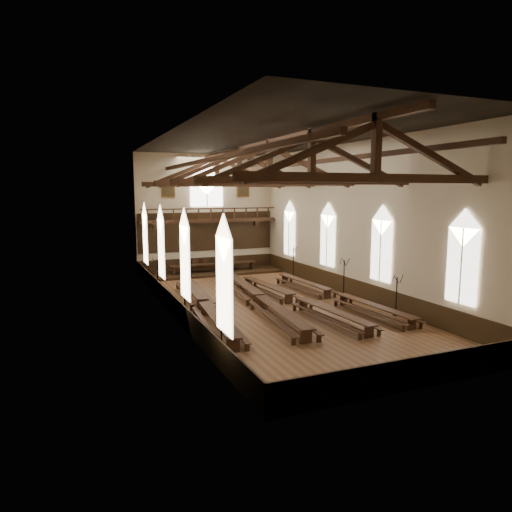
{
  "coord_description": "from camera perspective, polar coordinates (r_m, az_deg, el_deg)",
  "views": [
    {
      "loc": [
        -11.22,
        -24.79,
        6.9
      ],
      "look_at": [
        -0.23,
        1.5,
        2.83
      ],
      "focal_mm": 32.0,
      "sensor_mm": 36.0,
      "label": 1
    }
  ],
  "objects": [
    {
      "name": "refectory_row_a",
      "position": [
        26.34,
        -6.46,
        -5.92
      ],
      "size": [
        2.15,
        14.35,
        0.73
      ],
      "color": "#3B1F12",
      "rests_on": "ground"
    },
    {
      "name": "dais",
      "position": [
        38.52,
        -5.26,
        -2.08
      ],
      "size": [
        11.4,
        3.07,
        0.2
      ],
      "primitive_type": "cube",
      "color": "black",
      "rests_on": "ground"
    },
    {
      "name": "candelabrum_right_far",
      "position": [
        36.92,
        4.68,
        -1.47
      ],
      "size": [
        0.76,
        0.73,
        2.53
      ],
      "color": "black",
      "rests_on": "ground"
    },
    {
      "name": "high_chairs",
      "position": [
        39.1,
        -5.6,
        -0.93
      ],
      "size": [
        4.98,
        0.49,
        1.04
      ],
      "color": "#3B1F12",
      "rests_on": "dais"
    },
    {
      "name": "room_walls",
      "position": [
        27.22,
        1.67,
        7.19
      ],
      "size": [
        26.0,
        26.0,
        26.0
      ],
      "color": "#BAB08C",
      "rests_on": "ground"
    },
    {
      "name": "refectory_row_b",
      "position": [
        27.4,
        0.59,
        -5.27
      ],
      "size": [
        2.22,
        14.59,
        0.76
      ],
      "color": "#3B1F12",
      "rests_on": "ground"
    },
    {
      "name": "ground",
      "position": [
        28.08,
        1.62,
        -6.11
      ],
      "size": [
        26.0,
        26.0,
        0.0
      ],
      "primitive_type": "plane",
      "color": "brown",
      "rests_on": "ground"
    },
    {
      "name": "candelabrum_left_near",
      "position": [
        19.18,
        -4.32,
        -10.74
      ],
      "size": [
        0.69,
        0.69,
        2.32
      ],
      "color": "black",
      "rests_on": "ground"
    },
    {
      "name": "minstrels_gallery",
      "position": [
        39.21,
        -6.0,
        3.7
      ],
      "size": [
        11.8,
        1.24,
        3.7
      ],
      "color": "#3B1F12",
      "rests_on": "room_walls"
    },
    {
      "name": "refectory_row_d",
      "position": [
        29.09,
        9.87,
        -4.73
      ],
      "size": [
        1.66,
        13.72,
        0.67
      ],
      "color": "#3B1F12",
      "rests_on": "ground"
    },
    {
      "name": "portraits",
      "position": [
        39.33,
        -6.17,
        8.37
      ],
      "size": [
        7.75,
        0.09,
        1.45
      ],
      "color": "brown",
      "rests_on": "room_walls"
    },
    {
      "name": "candelabrum_left_far",
      "position": [
        32.39,
        -12.2,
        -3.08
      ],
      "size": [
        0.7,
        0.69,
        2.35
      ],
      "color": "black",
      "rests_on": "ground"
    },
    {
      "name": "wainscot_band",
      "position": [
        27.93,
        1.63,
        -4.91
      ],
      "size": [
        12.0,
        26.0,
        1.2
      ],
      "color": "black",
      "rests_on": "ground"
    },
    {
      "name": "refectory_row_c",
      "position": [
        27.56,
        4.98,
        -5.33
      ],
      "size": [
        1.82,
        13.88,
        0.69
      ],
      "color": "#3B1F12",
      "rests_on": "ground"
    },
    {
      "name": "candelabrum_left_mid",
      "position": [
        24.93,
        -8.89,
        -6.16
      ],
      "size": [
        0.7,
        0.8,
        2.6
      ],
      "color": "black",
      "rests_on": "ground"
    },
    {
      "name": "roof_trusses",
      "position": [
        27.25,
        1.69,
        10.89
      ],
      "size": [
        11.7,
        25.7,
        2.8
      ],
      "color": "#3B1F12",
      "rests_on": "room_walls"
    },
    {
      "name": "side_windows",
      "position": [
        27.4,
        1.65,
        1.5
      ],
      "size": [
        11.85,
        19.8,
        4.5
      ],
      "color": "white",
      "rests_on": "room_walls"
    },
    {
      "name": "candelabrum_right_near",
      "position": [
        26.71,
        17.11,
        -5.66
      ],
      "size": [
        0.69,
        0.67,
        2.31
      ],
      "color": "black",
      "rests_on": "ground"
    },
    {
      "name": "high_table",
      "position": [
        38.41,
        -5.28,
        -1.07
      ],
      "size": [
        7.38,
        0.86,
        0.69
      ],
      "color": "#3B1F12",
      "rests_on": "dais"
    },
    {
      "name": "end_window",
      "position": [
        39.33,
        -6.18,
        8.55
      ],
      "size": [
        2.8,
        0.12,
        3.8
      ],
      "color": "white",
      "rests_on": "room_walls"
    },
    {
      "name": "candelabrum_right_mid",
      "position": [
        30.76,
        10.91,
        -3.52
      ],
      "size": [
        0.69,
        0.78,
        2.53
      ],
      "color": "black",
      "rests_on": "ground"
    }
  ]
}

